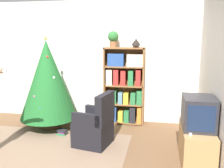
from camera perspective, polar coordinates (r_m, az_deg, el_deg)
The scene contains 12 objects.
ground_plane at distance 3.82m, azimuth -12.85°, elevation -18.22°, with size 14.00×14.00×0.00m, color brown.
wall_back at distance 5.54m, azimuth -3.92°, elevation 5.17°, with size 8.00×0.10×2.60m.
area_rug at distance 4.41m, azimuth -15.62°, elevation -14.17°, with size 2.77×1.76×0.01m.
bookshelf at distance 5.26m, azimuth 2.90°, elevation -0.70°, with size 0.84×0.29×1.62m.
tv_stand at distance 3.96m, azimuth 18.67°, elevation -13.09°, with size 0.43×0.92×0.54m.
television at distance 3.79m, azimuth 19.12°, elevation -6.20°, with size 0.43×0.57×0.46m.
game_remote at distance 3.59m, azimuth 17.43°, elevation -10.72°, with size 0.04×0.12×0.02m.
christmas_tree at distance 5.12m, azimuth -14.51°, elevation 0.94°, with size 1.14×1.14×1.84m.
armchair at distance 4.32m, azimuth -3.86°, elevation -9.75°, with size 0.67×0.66×0.92m.
potted_plant at distance 5.21m, azimuth 0.28°, elevation 10.48°, with size 0.22×0.22×0.33m.
table_lamp at distance 5.14m, azimuth 5.51°, elevation 9.44°, with size 0.20×0.20×0.18m.
book_pile_near_tree at distance 4.91m, azimuth -11.26°, elevation -10.79°, with size 0.20×0.17×0.10m.
Camera 1 is at (1.40, -3.04, 1.82)m, focal length 40.00 mm.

